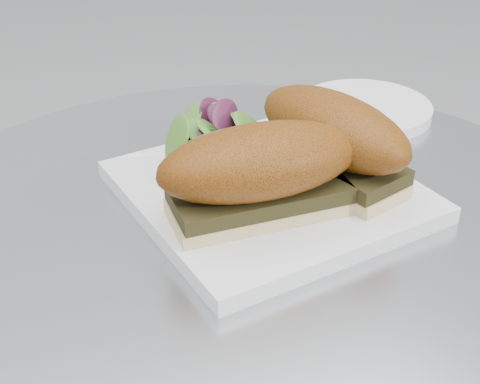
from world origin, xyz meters
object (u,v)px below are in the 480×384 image
Objects in this scene: sandwich_left at (260,171)px; sandwich_right at (332,136)px; plate at (269,191)px; saucer at (365,109)px.

sandwich_left is 0.97× the size of sandwich_right.
plate reaches higher than saucer.
sandwich_right is (0.09, 0.03, 0.00)m from sandwich_left.
plate is 0.22m from saucer.
sandwich_right reaches higher than plate.
saucer is at bearing 41.54° from sandwich_left.
sandwich_right is 0.19m from saucer.
saucer is (0.13, 0.14, -0.05)m from sandwich_right.
sandwich_right is 1.20× the size of saucer.
sandwich_left is 0.28m from saucer.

